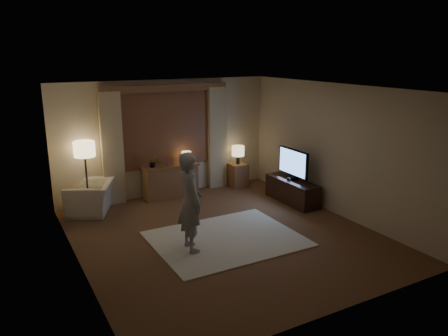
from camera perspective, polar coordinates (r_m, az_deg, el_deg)
room at (r=7.89m, az=-1.59°, el=1.41°), size 5.04×5.54×2.64m
rug at (r=7.75m, az=0.28°, el=-9.23°), size 2.50×2.00×0.02m
sideboard at (r=9.90m, az=-6.97°, el=-1.77°), size 1.20×0.40×0.70m
picture_frame at (r=9.78m, az=-7.06°, el=0.75°), size 0.16×0.02×0.20m
plant at (r=9.63m, az=-9.27°, el=0.75°), size 0.16×0.13×0.30m
table_lamp_sideboard at (r=9.91m, az=-4.93°, el=1.58°), size 0.22×0.22×0.30m
floor_lamp at (r=9.19m, az=-17.75°, el=1.90°), size 0.42×0.42×1.45m
armchair at (r=9.27m, az=-17.03°, el=-3.72°), size 1.18×1.24×0.63m
side_table at (r=10.61m, az=1.82°, el=-0.92°), size 0.40×0.40×0.56m
table_lamp_side at (r=10.46m, az=1.84°, el=2.18°), size 0.30×0.30×0.44m
tv_stand at (r=9.61m, az=8.89°, el=-2.98°), size 0.45×1.40×0.50m
tv at (r=9.44m, az=9.03°, el=0.63°), size 0.23×0.94×0.68m
person at (r=7.07m, az=-4.44°, el=-4.42°), size 0.44×0.63×1.65m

